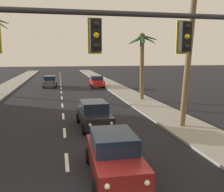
% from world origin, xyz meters
% --- Properties ---
extents(sidewalk_right, '(3.20, 110.00, 0.14)m').
position_xyz_m(sidewalk_right, '(7.80, 20.00, 0.07)').
color(sidewalk_right, gray).
rests_on(sidewalk_right, ground).
extents(lane_markings, '(4.28, 89.62, 0.01)m').
position_xyz_m(lane_markings, '(0.46, 20.33, 0.00)').
color(lane_markings, silver).
rests_on(lane_markings, ground).
extents(traffic_signal_mast, '(11.53, 0.41, 6.73)m').
position_xyz_m(traffic_signal_mast, '(2.60, 0.67, 4.77)').
color(traffic_signal_mast, '#2D2D33').
rests_on(traffic_signal_mast, ground).
extents(sedan_lead_at_stop_bar, '(2.03, 4.48, 1.68)m').
position_xyz_m(sedan_lead_at_stop_bar, '(1.76, 2.27, 0.85)').
color(sedan_lead_at_stop_bar, maroon).
rests_on(sedan_lead_at_stop_bar, ground).
extents(sedan_third_in_queue, '(2.09, 4.51, 1.68)m').
position_xyz_m(sedan_third_in_queue, '(1.93, 9.19, 0.85)').
color(sedan_third_in_queue, black).
rests_on(sedan_third_in_queue, ground).
extents(sedan_oncoming_far, '(1.99, 4.47, 1.68)m').
position_xyz_m(sedan_oncoming_far, '(-1.57, 31.94, 0.85)').
color(sedan_oncoming_far, '#4C515B').
rests_on(sedan_oncoming_far, ground).
extents(sedan_parked_nearest_kerb, '(1.97, 4.46, 1.68)m').
position_xyz_m(sedan_parked_nearest_kerb, '(5.27, 30.55, 0.85)').
color(sedan_parked_nearest_kerb, red).
rests_on(sedan_parked_nearest_kerb, ground).
extents(palm_right_second, '(3.32, 3.70, 10.21)m').
position_xyz_m(palm_right_second, '(7.87, 7.86, 6.90)').
color(palm_right_second, brown).
rests_on(palm_right_second, ground).
extents(palm_right_third, '(2.98, 3.00, 6.89)m').
position_xyz_m(palm_right_third, '(8.15, 18.21, 4.59)').
color(palm_right_third, brown).
rests_on(palm_right_third, ground).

